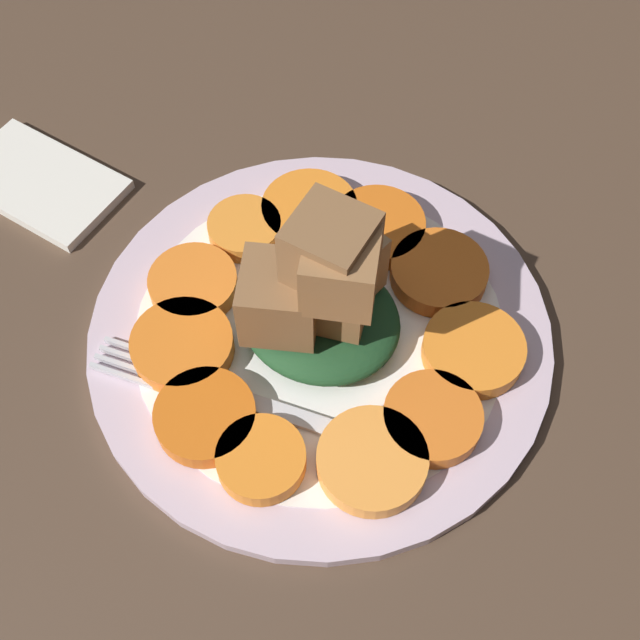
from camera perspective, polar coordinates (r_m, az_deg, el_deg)
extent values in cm
cube|color=#4C3828|center=(54.27, 0.00, -1.73)|extent=(120.00, 120.00, 2.00)
cylinder|color=silver|center=(52.97, 0.00, -0.91)|extent=(30.42, 30.42, 1.00)
cylinder|color=white|center=(52.93, 0.00, -0.89)|extent=(24.34, 24.34, 1.00)
cylinder|color=orange|center=(51.75, 10.85, -2.10)|extent=(6.51, 6.51, 1.39)
cylinder|color=orange|center=(54.66, 8.45, 3.39)|extent=(6.57, 6.57, 1.39)
cylinder|color=orange|center=(56.53, 4.12, 6.61)|extent=(6.63, 6.63, 1.39)
cylinder|color=orange|center=(57.31, -0.76, 7.77)|extent=(6.78, 6.78, 1.39)
cylinder|color=orange|center=(56.55, -5.38, 6.50)|extent=(5.13, 5.13, 1.39)
cylinder|color=orange|center=(54.19, -9.00, 2.56)|extent=(5.93, 5.93, 1.39)
cylinder|color=orange|center=(51.74, -9.76, -1.78)|extent=(6.55, 6.55, 1.39)
cylinder|color=orange|center=(49.18, -8.16, -6.82)|extent=(6.18, 6.18, 1.39)
cylinder|color=orange|center=(47.73, -4.21, -9.86)|extent=(5.32, 5.32, 1.39)
cylinder|color=#F9963A|center=(47.67, 3.72, -9.96)|extent=(6.57, 6.57, 1.39)
cylinder|color=orange|center=(49.11, 7.99, -6.94)|extent=(6.02, 6.02, 1.39)
ellipsoid|color=#1E4723|center=(51.39, 0.00, 0.15)|extent=(10.58, 9.52, 2.51)
cube|color=#9E754C|center=(49.43, 0.81, 4.08)|extent=(5.33, 5.33, 4.62)
cube|color=olive|center=(50.32, 1.60, 4.27)|extent=(3.66, 3.66, 3.40)
cube|color=brown|center=(48.55, 1.39, 1.20)|extent=(4.13, 4.13, 3.30)
cube|color=brown|center=(48.03, -2.88, 1.56)|extent=(6.11, 6.11, 4.57)
cube|color=olive|center=(44.39, 1.46, 3.54)|extent=(5.39, 5.39, 4.10)
cube|color=brown|center=(44.82, 0.86, 5.21)|extent=(4.56, 4.56, 4.38)
cube|color=silver|center=(49.34, -2.38, -6.72)|extent=(12.71, 3.82, 0.40)
cube|color=silver|center=(51.13, -9.91, -4.17)|extent=(2.01, 2.59, 0.40)
cube|color=silver|center=(51.91, -13.64, -3.95)|extent=(4.98, 1.38, 0.40)
cube|color=silver|center=(52.15, -13.31, -3.35)|extent=(4.98, 1.38, 0.40)
cube|color=silver|center=(52.39, -12.99, -2.75)|extent=(4.98, 1.38, 0.40)
cube|color=silver|center=(52.64, -12.67, -2.15)|extent=(4.98, 1.38, 0.40)
cube|color=silver|center=(64.30, -19.47, 9.03)|extent=(12.14, 7.28, 0.80)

